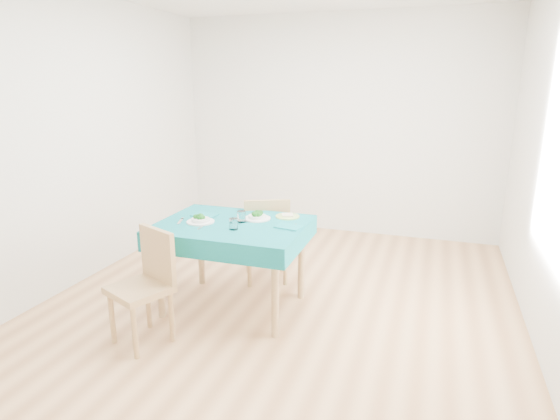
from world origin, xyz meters
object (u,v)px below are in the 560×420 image
(chair_near, at_px, (139,282))
(chair_far, at_px, (266,228))
(table, at_px, (233,266))
(bowl_near, at_px, (200,218))
(bowl_far, at_px, (257,215))
(side_plate, at_px, (288,216))

(chair_near, distance_m, chair_far, 1.47)
(chair_near, xyz_separation_m, chair_far, (0.47, 1.40, 0.04))
(table, bearing_deg, chair_near, -119.50)
(chair_near, bearing_deg, bowl_near, 100.01)
(chair_near, bearing_deg, bowl_far, 81.30)
(bowl_far, bearing_deg, side_plate, 33.05)
(table, height_order, bowl_near, bowl_near)
(side_plate, bearing_deg, chair_far, 134.10)
(table, distance_m, bowl_far, 0.48)
(chair_far, relative_size, side_plate, 5.04)
(side_plate, bearing_deg, table, -139.43)
(chair_near, relative_size, bowl_near, 4.22)
(chair_near, xyz_separation_m, bowl_near, (0.16, 0.67, 0.31))
(chair_far, xyz_separation_m, bowl_near, (-0.31, -0.72, 0.27))
(chair_far, bearing_deg, table, 61.25)
(table, height_order, bowl_far, bowl_far)
(bowl_near, distance_m, side_plate, 0.74)
(bowl_near, bearing_deg, table, 13.67)
(chair_far, height_order, bowl_near, chair_far)
(chair_near, height_order, bowl_far, chair_near)
(bowl_far, xyz_separation_m, side_plate, (0.22, 0.15, -0.03))
(chair_near, relative_size, side_plate, 4.63)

